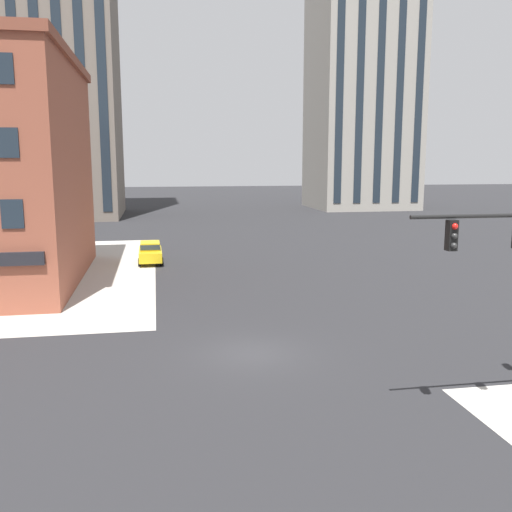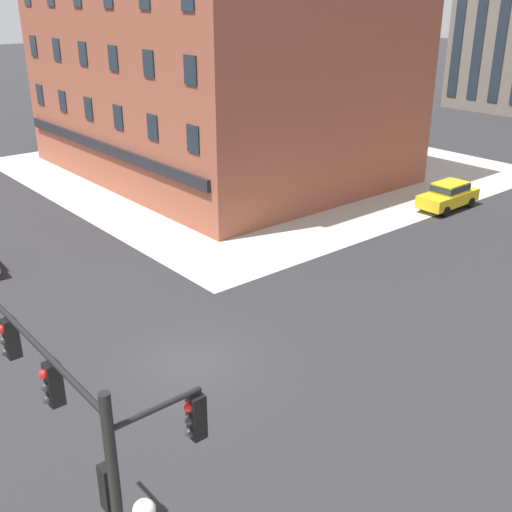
{
  "view_description": "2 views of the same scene",
  "coord_description": "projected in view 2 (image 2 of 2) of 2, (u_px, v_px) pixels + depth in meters",
  "views": [
    {
      "loc": [
        -3.84,
        -22.49,
        8.03
      ],
      "look_at": [
        0.8,
        3.56,
        3.56
      ],
      "focal_mm": 39.52,
      "sensor_mm": 36.0,
      "label": 1
    },
    {
      "loc": [
        16.73,
        -10.9,
        12.62
      ],
      "look_at": [
        2.31,
        1.18,
        4.68
      ],
      "focal_mm": 43.87,
      "sensor_mm": 36.0,
      "label": 2
    }
  ],
  "objects": [
    {
      "name": "ground_plane",
      "position": [
        192.0,
        362.0,
        23.17
      ],
      "size": [
        320.0,
        320.0,
        0.0
      ],
      "primitive_type": "plane",
      "color": "#262628"
    },
    {
      "name": "sidewalk_far_corner",
      "position": [
        257.0,
        167.0,
        49.13
      ],
      "size": [
        32.0,
        32.0,
        0.02
      ],
      "primitive_type": "cube",
      "color": "#B7B2A8",
      "rests_on": "ground"
    },
    {
      "name": "car_main_southbound_far",
      "position": [
        449.0,
        195.0,
        39.27
      ],
      "size": [
        1.93,
        4.42,
        1.68
      ],
      "color": "gold",
      "rests_on": "ground"
    },
    {
      "name": "storefront_block_near_corner",
      "position": [
        216.0,
        69.0,
        45.65
      ],
      "size": [
        25.39,
        19.03,
        14.9
      ],
      "color": "brown",
      "rests_on": "ground"
    },
    {
      "name": "traffic_signal_main",
      "position": [
        99.0,
        467.0,
        11.49
      ],
      "size": [
        5.82,
        2.09,
        6.87
      ],
      "color": "black",
      "rests_on": "ground"
    }
  ]
}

